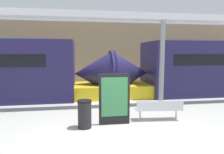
# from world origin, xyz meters

# --- Properties ---
(ground_plane) EXTENTS (60.00, 60.00, 0.00)m
(ground_plane) POSITION_xyz_m (0.00, 0.00, 0.00)
(ground_plane) COLOR #B2AFA8
(station_wall) EXTENTS (56.00, 0.20, 5.00)m
(station_wall) POSITION_xyz_m (0.00, 11.32, 2.50)
(station_wall) COLOR #9E8460
(station_wall) RESTS_ON ground_plane
(bench_near) EXTENTS (1.72, 0.59, 0.75)m
(bench_near) POSITION_xyz_m (1.69, 1.27, 0.46)
(bench_near) COLOR silver
(bench_near) RESTS_ON ground_plane
(trash_bin) EXTENTS (0.46, 0.46, 0.92)m
(trash_bin) POSITION_xyz_m (-0.99, 0.95, 0.46)
(trash_bin) COLOR black
(trash_bin) RESTS_ON ground_plane
(poster_board) EXTENTS (1.06, 0.07, 1.76)m
(poster_board) POSITION_xyz_m (0.03, 1.11, 0.89)
(poster_board) COLOR black
(poster_board) RESTS_ON ground_plane
(support_column_near) EXTENTS (0.23, 0.23, 3.92)m
(support_column_near) POSITION_xyz_m (2.64, 3.35, 1.96)
(support_column_near) COLOR gray
(support_column_near) RESTS_ON ground_plane
(canopy_beam) EXTENTS (28.00, 0.60, 0.28)m
(canopy_beam) POSITION_xyz_m (2.64, 3.35, 4.06)
(canopy_beam) COLOR silver
(canopy_beam) RESTS_ON support_column_near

